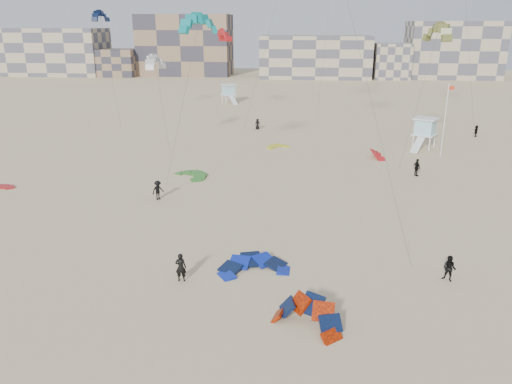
# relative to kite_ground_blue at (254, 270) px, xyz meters

# --- Properties ---
(ground) EXTENTS (320.00, 320.00, 0.00)m
(ground) POSITION_rel_kite_ground_blue_xyz_m (-4.11, -5.24, 0.00)
(ground) COLOR #C9AE87
(ground) RESTS_ON ground
(kite_ground_blue) EXTENTS (5.70, 5.86, 2.28)m
(kite_ground_blue) POSITION_rel_kite_ground_blue_xyz_m (0.00, 0.00, 0.00)
(kite_ground_blue) COLOR #151FBB
(kite_ground_blue) RESTS_ON ground
(kite_ground_orange) EXTENTS (5.44, 5.43, 3.99)m
(kite_ground_orange) POSITION_rel_kite_ground_blue_xyz_m (3.44, -6.07, 0.00)
(kite_ground_orange) COLOR red
(kite_ground_orange) RESTS_ON ground
(kite_ground_green) EXTENTS (5.53, 5.51, 1.02)m
(kite_ground_green) POSITION_rel_kite_ground_blue_xyz_m (-8.66, 20.47, 0.00)
(kite_ground_green) COLOR #3F9026
(kite_ground_green) RESTS_ON ground
(kite_ground_red_far) EXTENTS (3.12, 2.98, 2.85)m
(kite_ground_red_far) POSITION_rel_kite_ground_blue_xyz_m (11.96, 30.14, 0.00)
(kite_ground_red_far) COLOR red
(kite_ground_red_far) RESTS_ON ground
(kite_ground_yellow) EXTENTS (3.87, 3.93, 0.72)m
(kite_ground_yellow) POSITION_rel_kite_ground_blue_xyz_m (-0.29, 34.38, 0.00)
(kite_ground_yellow) COLOR yellow
(kite_ground_yellow) RESTS_ON ground
(kitesurfer_main) EXTENTS (0.70, 0.48, 1.89)m
(kitesurfer_main) POSITION_rel_kite_ground_blue_xyz_m (-4.40, -1.85, 0.94)
(kitesurfer_main) COLOR black
(kitesurfer_main) RESTS_ON ground
(kitesurfer_b) EXTENTS (1.04, 0.99, 1.69)m
(kitesurfer_b) POSITION_rel_kite_ground_blue_xyz_m (12.30, -0.23, 0.84)
(kitesurfer_b) COLOR black
(kitesurfer_b) RESTS_ON ground
(kitesurfer_c) EXTENTS (1.29, 1.31, 1.81)m
(kitesurfer_c) POSITION_rel_kite_ground_blue_xyz_m (-10.12, 12.98, 0.90)
(kitesurfer_c) COLOR black
(kitesurfer_c) RESTS_ON ground
(kitesurfer_d) EXTENTS (0.88, 1.19, 1.87)m
(kitesurfer_d) POSITION_rel_kite_ground_blue_xyz_m (15.04, 22.86, 0.94)
(kitesurfer_d) COLOR black
(kitesurfer_d) RESTS_ON ground
(kitesurfer_e) EXTENTS (0.84, 0.60, 1.62)m
(kitesurfer_e) POSITION_rel_kite_ground_blue_xyz_m (-4.01, 45.85, 0.81)
(kitesurfer_e) COLOR black
(kitesurfer_e) RESTS_ON ground
(kitesurfer_f) EXTENTS (0.79, 1.58, 1.63)m
(kitesurfer_f) POSITION_rel_kite_ground_blue_xyz_m (27.56, 43.62, 0.82)
(kitesurfer_f) COLOR black
(kitesurfer_f) RESTS_ON ground
(kite_fly_teal_a) EXTENTS (5.26, 6.52, 15.61)m
(kite_fly_teal_a) POSITION_rel_kite_ground_blue_xyz_m (-6.94, 18.40, 15.16)
(kite_fly_teal_a) COLOR #0D858A
(kite_fly_teal_a) RESTS_ON ground
(kite_fly_grey) EXTENTS (4.88, 7.71, 11.03)m
(kite_fly_grey) POSITION_rel_kite_ground_blue_xyz_m (-15.17, 31.62, 10.76)
(kite_fly_grey) COLOR white
(kite_fly_grey) RESTS_ON ground
(kite_fly_olive) EXTENTS (6.74, 9.92, 14.63)m
(kite_fly_olive) POSITION_rel_kite_ground_blue_xyz_m (17.21, 29.27, 14.28)
(kite_fly_olive) COLOR olive
(kite_fly_olive) RESTS_ON ground
(kite_fly_navy) EXTENTS (7.12, 10.88, 16.43)m
(kite_fly_navy) POSITION_rel_kite_ground_blue_xyz_m (-27.83, 47.36, 16.26)
(kite_fly_navy) COLOR #0A173B
(kite_fly_navy) RESTS_ON ground
(kite_fly_red) EXTENTS (5.24, 5.15, 14.05)m
(kite_fly_red) POSITION_rel_kite_ground_blue_xyz_m (-10.10, 53.64, 13.42)
(kite_fly_red) COLOR red
(kite_fly_red) RESTS_ON ground
(lifeguard_tower_near) EXTENTS (3.80, 5.91, 3.94)m
(lifeguard_tower_near) POSITION_rel_kite_ground_blue_xyz_m (18.57, 35.81, 1.95)
(lifeguard_tower_near) COLOR white
(lifeguard_tower_near) RESTS_ON ground
(lifeguard_tower_far) EXTENTS (3.66, 5.65, 3.76)m
(lifeguard_tower_far) POSITION_rel_kite_ground_blue_xyz_m (-12.28, 71.68, 1.86)
(lifeguard_tower_far) COLOR white
(lifeguard_tower_far) RESTS_ON ground
(flagpole) EXTENTS (0.71, 0.11, 8.79)m
(flagpole) POSITION_rel_kite_ground_blue_xyz_m (19.74, 31.67, 4.59)
(flagpole) COLOR white
(flagpole) RESTS_ON ground
(condo_west_a) EXTENTS (30.00, 15.00, 14.00)m
(condo_west_a) POSITION_rel_kite_ground_blue_xyz_m (-74.11, 124.76, 7.00)
(condo_west_a) COLOR tan
(condo_west_a) RESTS_ON ground
(condo_west_b) EXTENTS (28.00, 14.00, 18.00)m
(condo_west_b) POSITION_rel_kite_ground_blue_xyz_m (-34.11, 128.76, 9.00)
(condo_west_b) COLOR #886C52
(condo_west_b) RESTS_ON ground
(condo_mid) EXTENTS (32.00, 16.00, 12.00)m
(condo_mid) POSITION_rel_kite_ground_blue_xyz_m (5.89, 124.76, 6.00)
(condo_mid) COLOR tan
(condo_mid) RESTS_ON ground
(condo_east) EXTENTS (26.00, 14.00, 16.00)m
(condo_east) POSITION_rel_kite_ground_blue_xyz_m (45.89, 126.76, 8.00)
(condo_east) COLOR tan
(condo_east) RESTS_ON ground
(condo_fill_left) EXTENTS (12.00, 10.00, 8.00)m
(condo_fill_left) POSITION_rel_kite_ground_blue_xyz_m (-54.11, 122.76, 4.00)
(condo_fill_left) COLOR #886C52
(condo_fill_left) RESTS_ON ground
(condo_fill_right) EXTENTS (10.00, 10.00, 10.00)m
(condo_fill_right) POSITION_rel_kite_ground_blue_xyz_m (27.89, 122.76, 5.00)
(condo_fill_right) COLOR tan
(condo_fill_right) RESTS_ON ground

